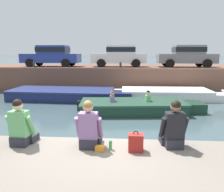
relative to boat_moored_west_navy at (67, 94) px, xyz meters
The scene contains 17 objects.
ground_plane 3.99m from the boat_moored_west_navy, 43.58° to the right, with size 400.00×400.00×0.00m, color #3D5156.
far_quay_wall 5.75m from the boat_moored_west_navy, 59.80° to the left, with size 60.00×6.00×1.59m, color brown.
far_wall_coping 3.80m from the boat_moored_west_navy, 35.73° to the left, with size 60.00×0.24×0.08m, color brown.
boat_moored_west_navy is the anchor object (origin of this frame).
boat_moored_central_white 5.37m from the boat_moored_west_navy, ahead, with size 5.91×2.07×0.56m.
motorboat_passing 4.62m from the boat_moored_west_navy, 33.23° to the right, with size 5.61×2.23×1.00m.
car_leftmost_blue 5.11m from the boat_moored_west_navy, 117.59° to the left, with size 4.17×1.91×1.54m.
car_left_inner_white 5.43m from the boat_moored_west_navy, 55.54° to the left, with size 3.96×2.10×1.54m.
car_centre_grey 8.92m from the boat_moored_west_navy, 28.36° to the left, with size 4.01×1.96×1.54m.
mooring_bollard_west 3.85m from the boat_moored_west_navy, 141.38° to the left, with size 0.15×0.15×0.45m.
mooring_bollard_mid 4.01m from the boat_moored_west_navy, 36.54° to the left, with size 0.15×0.15×0.45m.
person_seated_left 8.00m from the boat_moored_west_navy, 81.04° to the right, with size 0.55×0.55×0.96m.
person_seated_right 8.36m from the boat_moored_west_navy, 71.46° to the right, with size 0.54×0.53×0.96m.
person_seated_middle 8.93m from the boat_moored_west_navy, 60.90° to the right, with size 0.55×0.55×0.96m.
bottle_drink 8.59m from the boat_moored_west_navy, 68.92° to the right, with size 0.06×0.06×0.20m.
backpack_on_ledge 8.80m from the boat_moored_west_navy, 66.02° to the right, with size 0.28×0.24×0.41m.
snack_bag 8.59m from the boat_moored_west_navy, 70.37° to the right, with size 0.18×0.12×0.10m, color orange.
Camera 1 is at (0.50, -4.52, 2.61)m, focal length 35.00 mm.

